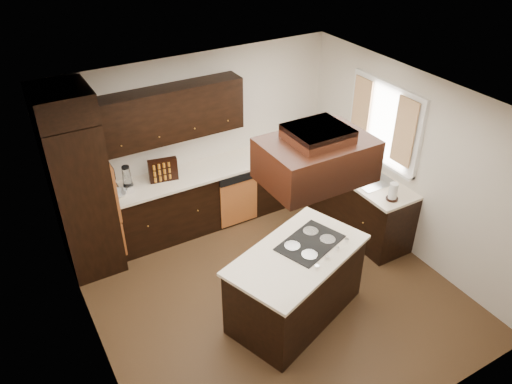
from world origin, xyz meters
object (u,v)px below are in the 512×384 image
(range_hood, at_px, (316,160))
(spice_rack, at_px, (163,170))
(island, at_px, (296,285))
(oven_column, at_px, (82,197))

(range_hood, height_order, spice_rack, range_hood)
(island, bearing_deg, spice_rack, 88.24)
(island, distance_m, spice_rack, 2.41)
(oven_column, distance_m, spice_rack, 1.12)
(oven_column, relative_size, range_hood, 2.02)
(range_hood, relative_size, spice_rack, 2.70)
(oven_column, bearing_deg, range_hood, -50.26)
(range_hood, bearing_deg, spice_rack, 107.97)
(oven_column, bearing_deg, island, -49.31)
(oven_column, height_order, island, oven_column)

